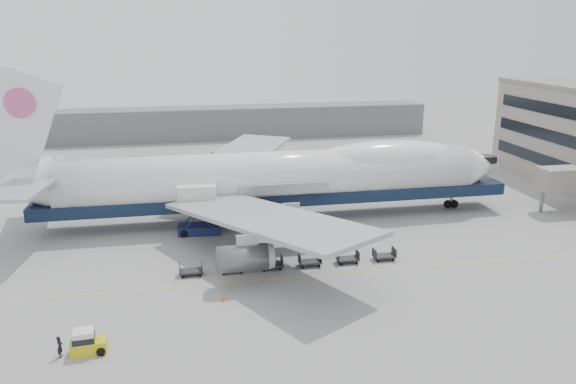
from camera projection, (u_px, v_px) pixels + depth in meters
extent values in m
plane|color=gray|center=(290.00, 254.00, 61.25)|extent=(260.00, 260.00, 0.00)
cube|color=gold|center=(302.00, 277.00, 55.59)|extent=(60.00, 0.15, 0.01)
cube|color=gray|center=(571.00, 178.00, 74.95)|extent=(9.00, 3.00, 3.00)
cylinder|color=slate|center=(542.00, 201.00, 75.04)|extent=(0.50, 0.50, 3.00)
cube|color=slate|center=(184.00, 124.00, 124.41)|extent=(110.00, 8.00, 7.00)
cylinder|color=white|center=(271.00, 177.00, 70.98)|extent=(52.00, 6.40, 6.40)
cube|color=#0D1A32|center=(279.00, 195.00, 71.87)|extent=(60.00, 5.76, 1.50)
cone|color=white|center=(481.00, 166.00, 76.35)|extent=(6.00, 6.40, 6.40)
cone|color=white|center=(13.00, 184.00, 65.16)|extent=(9.00, 6.40, 6.40)
ellipsoid|color=white|center=(389.00, 158.00, 73.38)|extent=(20.67, 5.78, 4.56)
cube|color=white|center=(19.00, 125.00, 63.52)|extent=(10.52, 0.50, 13.56)
cylinder|color=#D45294|center=(20.00, 103.00, 62.92)|extent=(3.40, 0.30, 3.40)
cube|color=#9EA0A3|center=(265.00, 218.00, 57.13)|extent=(20.35, 26.74, 2.26)
cube|color=#9EA0A3|center=(236.00, 158.00, 84.05)|extent=(20.35, 26.74, 2.26)
cylinder|color=#595B60|center=(214.00, 166.00, 88.55)|extent=(4.80, 2.60, 2.60)
cylinder|color=#595B60|center=(260.00, 178.00, 81.18)|extent=(4.80, 2.60, 2.60)
cylinder|color=#595B60|center=(286.00, 223.00, 62.33)|extent=(4.80, 2.60, 2.60)
cylinder|color=#595B60|center=(242.00, 258.00, 52.73)|extent=(4.80, 2.60, 2.60)
cylinder|color=slate|center=(451.00, 199.00, 76.84)|extent=(0.36, 0.36, 2.50)
cylinder|color=black|center=(451.00, 204.00, 77.04)|extent=(1.10, 0.45, 1.10)
cylinder|color=slate|center=(252.00, 219.00, 68.83)|extent=(0.36, 0.36, 2.50)
cylinder|color=black|center=(252.00, 224.00, 69.02)|extent=(1.10, 0.45, 1.10)
cylinder|color=slate|center=(246.00, 204.00, 74.49)|extent=(0.36, 0.36, 2.50)
cylinder|color=black|center=(246.00, 209.00, 74.68)|extent=(1.10, 0.45, 1.10)
cube|color=#19204D|center=(199.00, 229.00, 67.36)|extent=(5.07, 2.76, 1.07)
cube|color=silver|center=(197.00, 193.00, 66.12)|extent=(4.70, 2.92, 2.15)
cube|color=#19204D|center=(198.00, 214.00, 65.72)|extent=(3.49, 0.42, 3.86)
cube|color=#19204D|center=(198.00, 208.00, 67.75)|extent=(3.49, 0.42, 3.86)
cube|color=slate|center=(197.00, 190.00, 67.60)|extent=(2.44, 1.37, 0.15)
cylinder|color=black|center=(184.00, 234.00, 66.14)|extent=(0.88, 0.34, 0.88)
cylinder|color=black|center=(184.00, 228.00, 67.98)|extent=(0.88, 0.34, 0.88)
cylinder|color=black|center=(214.00, 232.00, 66.79)|extent=(0.88, 0.34, 0.88)
cylinder|color=black|center=(213.00, 226.00, 68.64)|extent=(0.88, 0.34, 0.88)
cube|color=gold|center=(89.00, 346.00, 42.43)|extent=(2.72, 1.61, 1.03)
cube|color=silver|center=(84.00, 336.00, 42.09)|extent=(1.60, 1.43, 0.93)
cube|color=black|center=(84.00, 338.00, 42.14)|extent=(1.70, 1.53, 0.47)
cylinder|color=black|center=(75.00, 354.00, 41.73)|extent=(0.65, 0.28, 0.65)
cylinder|color=black|center=(77.00, 346.00, 42.88)|extent=(0.65, 0.28, 0.65)
cylinder|color=black|center=(101.00, 352.00, 42.08)|extent=(0.65, 0.28, 0.65)
cylinder|color=black|center=(103.00, 343.00, 43.22)|extent=(0.65, 0.28, 0.65)
imported|color=black|center=(60.00, 347.00, 41.77)|extent=(0.46, 0.66, 1.71)
cone|color=#ED4E0C|center=(223.00, 298.00, 50.60)|extent=(0.37, 0.37, 0.58)
cube|color=#ED4E0C|center=(223.00, 301.00, 50.67)|extent=(0.39, 0.39, 0.03)
cube|color=#2D2D30|center=(191.00, 271.00, 55.83)|extent=(2.30, 1.35, 0.18)
cube|color=#2D2D30|center=(180.00, 268.00, 55.51)|extent=(0.08, 1.35, 0.90)
cube|color=#2D2D30|center=(202.00, 267.00, 55.92)|extent=(0.08, 1.35, 0.90)
cylinder|color=black|center=(183.00, 277.00, 55.23)|extent=(0.30, 0.12, 0.30)
cylinder|color=black|center=(182.00, 272.00, 56.27)|extent=(0.30, 0.12, 0.30)
cylinder|color=black|center=(200.00, 275.00, 55.55)|extent=(0.30, 0.12, 0.30)
cylinder|color=black|center=(199.00, 271.00, 56.59)|extent=(0.30, 0.12, 0.30)
cube|color=#2D2D30|center=(232.00, 268.00, 56.58)|extent=(2.30, 1.35, 0.18)
cube|color=#2D2D30|center=(221.00, 265.00, 56.26)|extent=(0.08, 1.35, 0.90)
cube|color=#2D2D30|center=(242.00, 263.00, 56.67)|extent=(0.08, 1.35, 0.90)
cylinder|color=black|center=(224.00, 274.00, 55.98)|extent=(0.30, 0.12, 0.30)
cylinder|color=black|center=(223.00, 269.00, 57.02)|extent=(0.30, 0.12, 0.30)
cylinder|color=black|center=(241.00, 272.00, 56.30)|extent=(0.30, 0.12, 0.30)
cylinder|color=black|center=(240.00, 268.00, 57.34)|extent=(0.30, 0.12, 0.30)
cube|color=#2D2D30|center=(271.00, 265.00, 57.33)|extent=(2.30, 1.35, 0.18)
cube|color=#2D2D30|center=(261.00, 262.00, 57.01)|extent=(0.08, 1.35, 0.90)
cube|color=#2D2D30|center=(282.00, 260.00, 57.42)|extent=(0.08, 1.35, 0.90)
cylinder|color=black|center=(264.00, 270.00, 56.74)|extent=(0.30, 0.12, 0.30)
cylinder|color=black|center=(262.00, 266.00, 57.77)|extent=(0.30, 0.12, 0.30)
cylinder|color=black|center=(280.00, 269.00, 57.05)|extent=(0.30, 0.12, 0.30)
cylinder|color=black|center=(278.00, 265.00, 58.09)|extent=(0.30, 0.12, 0.30)
cube|color=#2D2D30|center=(310.00, 262.00, 58.08)|extent=(2.30, 1.35, 0.18)
cube|color=#2D2D30|center=(299.00, 259.00, 57.76)|extent=(0.08, 1.35, 0.90)
cube|color=#2D2D30|center=(320.00, 257.00, 58.17)|extent=(0.08, 1.35, 0.90)
cylinder|color=black|center=(303.00, 267.00, 57.49)|extent=(0.30, 0.12, 0.30)
cylinder|color=black|center=(301.00, 263.00, 58.52)|extent=(0.30, 0.12, 0.30)
cylinder|color=black|center=(319.00, 266.00, 57.80)|extent=(0.30, 0.12, 0.30)
cylinder|color=black|center=(316.00, 262.00, 58.84)|extent=(0.30, 0.12, 0.30)
cube|color=#2D2D30|center=(347.00, 259.00, 58.83)|extent=(2.30, 1.35, 0.18)
cube|color=#2D2D30|center=(337.00, 256.00, 58.51)|extent=(0.08, 1.35, 0.90)
cube|color=#2D2D30|center=(358.00, 255.00, 58.92)|extent=(0.08, 1.35, 0.90)
cylinder|color=black|center=(341.00, 264.00, 58.24)|extent=(0.30, 0.12, 0.30)
cylinder|color=black|center=(338.00, 260.00, 59.27)|extent=(0.30, 0.12, 0.30)
cylinder|color=black|center=(357.00, 263.00, 58.55)|extent=(0.30, 0.12, 0.30)
cylinder|color=black|center=(354.00, 259.00, 59.59)|extent=(0.30, 0.12, 0.30)
cube|color=#2D2D30|center=(384.00, 256.00, 59.58)|extent=(2.30, 1.35, 0.18)
cube|color=#2D2D30|center=(374.00, 253.00, 59.26)|extent=(0.08, 1.35, 0.90)
cube|color=#2D2D30|center=(394.00, 252.00, 59.67)|extent=(0.08, 1.35, 0.90)
cylinder|color=black|center=(378.00, 261.00, 58.99)|extent=(0.30, 0.12, 0.30)
cylinder|color=black|center=(375.00, 257.00, 60.02)|extent=(0.30, 0.12, 0.30)
cylinder|color=black|center=(393.00, 260.00, 59.30)|extent=(0.30, 0.12, 0.30)
cylinder|color=black|center=(390.00, 256.00, 60.34)|extent=(0.30, 0.12, 0.30)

